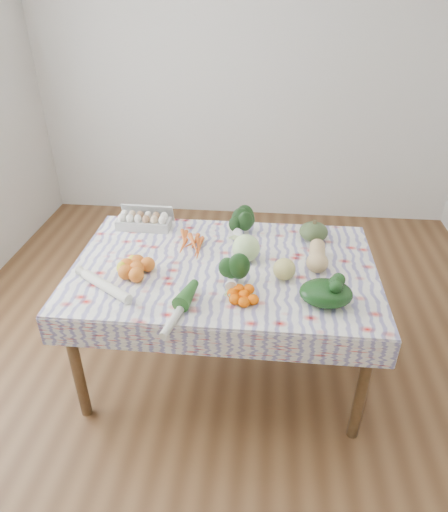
% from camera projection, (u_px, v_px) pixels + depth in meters
% --- Properties ---
extents(ground, '(4.50, 4.50, 0.00)m').
position_uv_depth(ground, '(224.00, 366.00, 2.91)').
color(ground, brown).
rests_on(ground, ground).
extents(wall_back, '(4.00, 0.04, 2.80)m').
position_uv_depth(wall_back, '(249.00, 71.00, 4.09)').
color(wall_back, silver).
rests_on(wall_back, ground).
extents(dining_table, '(1.60, 1.00, 0.75)m').
position_uv_depth(dining_table, '(224.00, 278.00, 2.55)').
color(dining_table, brown).
rests_on(dining_table, ground).
extents(tablecloth, '(1.66, 1.06, 0.01)m').
position_uv_depth(tablecloth, '(224.00, 266.00, 2.51)').
color(tablecloth, white).
rests_on(tablecloth, dining_table).
extents(egg_carton, '(0.34, 0.14, 0.09)m').
position_uv_depth(egg_carton, '(144.00, 222.00, 2.85)').
color(egg_carton, '#B2B1AD').
rests_on(egg_carton, tablecloth).
extents(carrot_bunch, '(0.27, 0.25, 0.04)m').
position_uv_depth(carrot_bunch, '(192.00, 243.00, 2.67)').
color(carrot_bunch, orange).
rests_on(carrot_bunch, tablecloth).
extents(kale_bunch, '(0.19, 0.18, 0.13)m').
position_uv_depth(kale_bunch, '(241.00, 225.00, 2.76)').
color(kale_bunch, '#173415').
rests_on(kale_bunch, tablecloth).
extents(kabocha_squash, '(0.21, 0.21, 0.11)m').
position_uv_depth(kabocha_squash, '(314.00, 232.00, 2.72)').
color(kabocha_squash, '#43572F').
rests_on(kabocha_squash, tablecloth).
extents(cabbage, '(0.16, 0.16, 0.15)m').
position_uv_depth(cabbage, '(246.00, 248.00, 2.51)').
color(cabbage, '#BDE38D').
rests_on(cabbage, tablecloth).
extents(butternut_squash, '(0.14, 0.26, 0.12)m').
position_uv_depth(butternut_squash, '(317.00, 255.00, 2.49)').
color(butternut_squash, tan).
rests_on(butternut_squash, tablecloth).
extents(orange_cluster, '(0.32, 0.32, 0.08)m').
position_uv_depth(orange_cluster, '(137.00, 268.00, 2.40)').
color(orange_cluster, orange).
rests_on(orange_cluster, tablecloth).
extents(broccoli, '(0.16, 0.16, 0.11)m').
position_uv_depth(broccoli, '(231.00, 278.00, 2.30)').
color(broccoli, '#1D481A').
rests_on(broccoli, tablecloth).
extents(mandarin_cluster, '(0.24, 0.24, 0.06)m').
position_uv_depth(mandarin_cluster, '(244.00, 294.00, 2.23)').
color(mandarin_cluster, '#FF5D00').
rests_on(mandarin_cluster, tablecloth).
extents(grapefruit, '(0.13, 0.13, 0.12)m').
position_uv_depth(grapefruit, '(284.00, 269.00, 2.36)').
color(grapefruit, '#D6CB6B').
rests_on(grapefruit, tablecloth).
extents(spinach_bag, '(0.27, 0.23, 0.11)m').
position_uv_depth(spinach_bag, '(326.00, 293.00, 2.19)').
color(spinach_bag, black).
rests_on(spinach_bag, tablecloth).
extents(daikon, '(0.33, 0.25, 0.05)m').
position_uv_depth(daikon, '(106.00, 286.00, 2.29)').
color(daikon, white).
rests_on(daikon, tablecloth).
extents(leek, '(0.12, 0.38, 0.04)m').
position_uv_depth(leek, '(180.00, 310.00, 2.13)').
color(leek, silver).
rests_on(leek, tablecloth).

